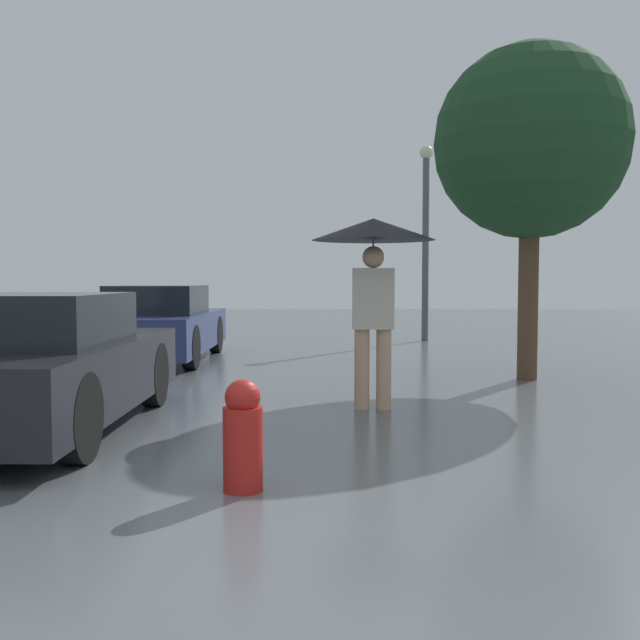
{
  "coord_description": "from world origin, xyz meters",
  "views": [
    {
      "loc": [
        -0.57,
        -2.97,
        1.36
      ],
      "look_at": [
        -0.55,
        4.43,
        0.94
      ],
      "focal_mm": 40.0,
      "sensor_mm": 36.0,
      "label": 1
    }
  ],
  "objects": [
    {
      "name": "tree",
      "position": [
        2.25,
        6.65,
        3.18
      ],
      "size": [
        2.58,
        2.58,
        4.49
      ],
      "color": "brown",
      "rests_on": "ground_plane"
    },
    {
      "name": "parked_car_nearest",
      "position": [
        -3.12,
        3.37,
        0.59
      ],
      "size": [
        1.72,
        3.86,
        1.23
      ],
      "color": "black",
      "rests_on": "ground_plane"
    },
    {
      "name": "ground_plane",
      "position": [
        0.0,
        0.0,
        0.0
      ],
      "size": [
        60.0,
        60.0,
        0.0
      ],
      "primitive_type": "plane",
      "color": "#565B60"
    },
    {
      "name": "street_lamp",
      "position": [
        1.76,
        12.79,
        2.53
      ],
      "size": [
        0.3,
        0.3,
        4.29
      ],
      "color": "#515456",
      "rests_on": "ground_plane"
    },
    {
      "name": "fire_hydrant",
      "position": [
        -1.06,
        1.54,
        0.36
      ],
      "size": [
        0.26,
        0.26,
        0.72
      ],
      "color": "#B21E19",
      "rests_on": "ground_plane"
    },
    {
      "name": "parked_car_farthest",
      "position": [
        -3.23,
        8.92,
        0.6
      ],
      "size": [
        1.62,
        4.12,
        1.26
      ],
      "color": "navy",
      "rests_on": "ground_plane"
    },
    {
      "name": "pedestrian",
      "position": [
        -0.02,
        4.43,
        1.65
      ],
      "size": [
        1.28,
        1.28,
        1.99
      ],
      "color": "tan",
      "rests_on": "ground_plane"
    }
  ]
}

